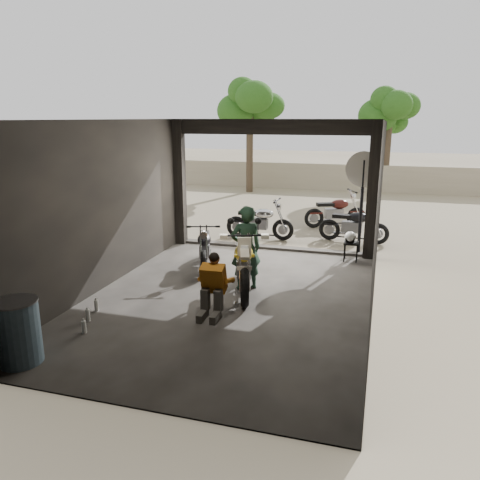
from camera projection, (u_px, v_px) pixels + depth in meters
The scene contains 16 objects.
ground at pixel (229, 299), 8.59m from camera, with size 80.00×80.00×0.00m, color #7A6D56.
garage at pixel (237, 225), 8.78m from camera, with size 7.00×7.13×3.20m.
boundary_wall at pixel (321, 177), 21.44m from camera, with size 18.00×0.30×1.20m, color gray.
tree_left at pixel (250, 99), 20.00m from camera, with size 2.20×2.20×5.60m.
tree_right at pixel (390, 110), 19.93m from camera, with size 2.20×2.20×5.00m.
main_bike at pixel (243, 260), 8.78m from camera, with size 0.80×1.94×1.29m, color white, non-canonical shape.
left_bike at pixel (204, 244), 10.29m from camera, with size 0.64×1.56×1.05m, color black, non-canonical shape.
outside_bike_a at pixel (260, 219), 12.73m from camera, with size 0.68×1.65×1.12m, color black, non-canonical shape.
outside_bike_b at pixel (336, 209), 14.07m from camera, with size 0.69×1.67×1.13m, color #3E120F, non-canonical shape.
outside_bike_c at pixel (354, 222), 12.38m from camera, with size 0.66×1.60×1.08m, color black, non-canonical shape.
rider at pixel (246, 248), 8.89m from camera, with size 0.60×0.39×1.65m, color #172E21.
mechanic at pixel (212, 288), 7.70m from camera, with size 0.53×0.72×1.04m, color #C5731A, non-canonical shape.
stool at pixel (351, 245), 10.74m from camera, with size 0.33×0.33×0.46m.
helmet at pixel (350, 237), 10.69m from camera, with size 0.26×0.28×0.25m, color white.
oil_drum at pixel (18, 333), 6.24m from camera, with size 0.58×0.58×0.89m, color #445E72.
sign_post at pixel (363, 186), 10.91m from camera, with size 0.83×0.08×2.49m.
Camera 1 is at (2.45, -7.66, 3.23)m, focal length 35.00 mm.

